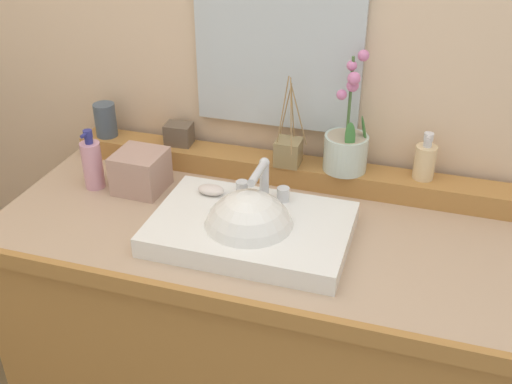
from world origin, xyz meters
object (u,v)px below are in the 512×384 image
(lotion_bottle, at_px, (92,164))
(sink_basin, at_px, (248,232))
(soap_bar, at_px, (211,190))
(potted_plant, at_px, (346,145))
(soap_dispenser, at_px, (425,160))
(reed_diffuser, at_px, (288,151))
(trinket_box, at_px, (179,134))
(tissue_box, at_px, (141,171))
(tumbler_cup, at_px, (105,120))

(lotion_bottle, bearing_deg, sink_basin, -13.73)
(sink_basin, xyz_separation_m, lotion_bottle, (-0.49, 0.12, 0.05))
(soap_bar, distance_m, potted_plant, 0.39)
(soap_dispenser, bearing_deg, lotion_bottle, -166.55)
(potted_plant, bearing_deg, reed_diffuser, -174.36)
(reed_diffuser, xyz_separation_m, trinket_box, (-0.34, 0.03, -0.01))
(reed_diffuser, xyz_separation_m, tissue_box, (-0.38, -0.15, -0.04))
(potted_plant, distance_m, lotion_bottle, 0.70)
(reed_diffuser, bearing_deg, lotion_bottle, -160.50)
(soap_bar, height_order, trinket_box, trinket_box)
(lotion_bottle, distance_m, tissue_box, 0.14)
(soap_bar, relative_size, soap_dispenser, 0.54)
(soap_dispenser, xyz_separation_m, lotion_bottle, (-0.88, -0.21, -0.04))
(sink_basin, bearing_deg, soap_dispenser, 40.48)
(soap_dispenser, bearing_deg, reed_diffuser, -175.52)
(reed_diffuser, xyz_separation_m, lotion_bottle, (-0.51, -0.18, -0.03))
(sink_basin, xyz_separation_m, tumbler_cup, (-0.56, 0.32, 0.09))
(soap_bar, height_order, tissue_box, tissue_box)
(potted_plant, relative_size, reed_diffuser, 1.30)
(soap_dispenser, xyz_separation_m, tissue_box, (-0.74, -0.18, -0.06))
(soap_bar, height_order, soap_dispenser, soap_dispenser)
(reed_diffuser, distance_m, lotion_bottle, 0.54)
(sink_basin, bearing_deg, potted_plant, 60.68)
(tumbler_cup, xyz_separation_m, reed_diffuser, (0.58, -0.02, -0.01))
(sink_basin, distance_m, lotion_bottle, 0.51)
(reed_diffuser, height_order, lotion_bottle, reed_diffuser)
(sink_basin, height_order, potted_plant, potted_plant)
(potted_plant, xyz_separation_m, lotion_bottle, (-0.67, -0.20, -0.06))
(potted_plant, xyz_separation_m, tumbler_cup, (-0.73, 0.00, -0.02))
(potted_plant, xyz_separation_m, trinket_box, (-0.50, 0.01, -0.04))
(soap_bar, xyz_separation_m, trinket_box, (-0.19, 0.23, 0.03))
(reed_diffuser, relative_size, trinket_box, 3.32)
(tissue_box, bearing_deg, lotion_bottle, -168.48)
(reed_diffuser, height_order, trinket_box, reed_diffuser)
(trinket_box, height_order, lotion_bottle, lotion_bottle)
(sink_basin, relative_size, soap_bar, 6.84)
(sink_basin, xyz_separation_m, trinket_box, (-0.32, 0.33, 0.07))
(soap_dispenser, bearing_deg, tumbler_cup, -179.33)
(soap_bar, xyz_separation_m, potted_plant, (0.31, 0.22, 0.07))
(trinket_box, bearing_deg, tissue_box, -105.09)
(sink_basin, relative_size, tissue_box, 3.68)
(trinket_box, relative_size, tissue_box, 0.59)
(trinket_box, bearing_deg, lotion_bottle, -132.44)
(sink_basin, bearing_deg, trinket_box, 134.18)
(soap_bar, relative_size, potted_plant, 0.21)
(sink_basin, distance_m, tumbler_cup, 0.65)
(trinket_box, height_order, tissue_box, trinket_box)
(soap_bar, bearing_deg, sink_basin, -36.37)
(sink_basin, height_order, soap_dispenser, soap_dispenser)
(potted_plant, height_order, tissue_box, potted_plant)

